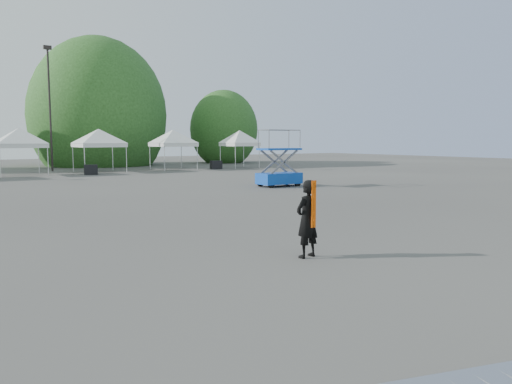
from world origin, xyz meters
TOP-DOWN VIEW (x-y plane):
  - ground at (0.00, 0.00)m, footprint 120.00×120.00m
  - light_pole_east at (3.00, 32.00)m, footprint 0.60×0.25m
  - tree_mid_e at (9.00, 39.00)m, footprint 5.12×5.12m
  - tree_far_e at (22.00, 37.00)m, footprint 3.84×3.84m
  - tent_e at (0.08, 28.34)m, footprint 4.52×4.52m
  - tent_f at (5.76, 28.74)m, footprint 4.75×4.75m
  - tent_g at (11.89, 28.48)m, footprint 4.45×4.45m
  - tent_h at (17.82, 27.40)m, footprint 3.84×3.84m
  - man at (0.54, -1.98)m, footprint 0.67×0.50m
  - scissor_lift at (9.92, 11.27)m, footprint 2.35×1.19m
  - crate_mid at (4.28, 26.06)m, footprint 1.07×0.92m
  - crate_east at (15.18, 27.03)m, footprint 1.05×0.89m

SIDE VIEW (x-z plane):
  - ground at x=0.00m, z-range 0.00..0.00m
  - crate_east at x=15.18m, z-range 0.00..0.71m
  - crate_mid at x=4.28m, z-range 0.00..0.72m
  - man at x=0.54m, z-range 0.00..1.66m
  - scissor_lift at x=9.92m, z-range 0.01..3.04m
  - tent_h at x=17.82m, z-range 1.12..5.00m
  - tent_g at x=11.89m, z-range 1.12..5.00m
  - tent_e at x=0.08m, z-range 1.12..5.00m
  - tent_f at x=5.76m, z-range 1.12..5.00m
  - tree_far_e at x=22.00m, z-range 0.70..6.55m
  - tree_mid_e at x=9.00m, z-range 0.94..8.74m
  - light_pole_east at x=3.00m, z-range 0.62..10.42m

